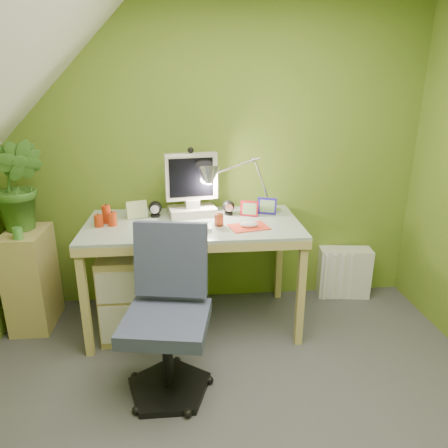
{
  "coord_description": "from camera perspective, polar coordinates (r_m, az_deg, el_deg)",
  "views": [
    {
      "loc": [
        -0.23,
        -1.58,
        1.73
      ],
      "look_at": [
        0.0,
        1.0,
        0.85
      ],
      "focal_mm": 33.0,
      "sensor_mm": 36.0,
      "label": 1
    }
  ],
  "objects": [
    {
      "name": "side_ledge",
      "position": [
        3.37,
        -25.08,
        -6.9
      ],
      "size": [
        0.28,
        0.42,
        0.74
      ],
      "primitive_type": "cube",
      "color": "tan",
      "rests_on": "floor"
    },
    {
      "name": "radiator",
      "position": [
        3.67,
        16.27,
        -6.44
      ],
      "size": [
        0.44,
        0.22,
        0.43
      ],
      "primitive_type": "cube",
      "rotation": [
        0.0,
        0.0,
        -0.12
      ],
      "color": "silver",
      "rests_on": "floor"
    },
    {
      "name": "mousepad",
      "position": [
        2.81,
        3.47,
        -0.4
      ],
      "size": [
        0.29,
        0.23,
        0.01
      ],
      "primitive_type": "cube",
      "rotation": [
        0.0,
        0.0,
        0.22
      ],
      "color": "red",
      "rests_on": "desk"
    },
    {
      "name": "wall_back",
      "position": [
        3.23,
        -0.97,
        9.32
      ],
      "size": [
        3.2,
        0.01,
        2.4
      ],
      "primitive_type": "cube",
      "color": "olive",
      "rests_on": "floor"
    },
    {
      "name": "candle_cluster",
      "position": [
        2.96,
        -16.1,
        1.09
      ],
      "size": [
        0.19,
        0.18,
        0.12
      ],
      "primitive_type": null,
      "rotation": [
        0.0,
        0.0,
        -0.22
      ],
      "color": "#B8320F",
      "rests_on": "desk"
    },
    {
      "name": "keyboard",
      "position": [
        2.78,
        -5.96,
        -0.54
      ],
      "size": [
        0.41,
        0.13,
        0.02
      ],
      "primitive_type": "cube",
      "rotation": [
        0.0,
        0.0,
        0.0
      ],
      "color": "white",
      "rests_on": "desk"
    },
    {
      "name": "green_cup",
      "position": [
        3.09,
        -26.66,
        -1.15
      ],
      "size": [
        0.07,
        0.07,
        0.08
      ],
      "primitive_type": "cylinder",
      "rotation": [
        0.0,
        0.0,
        -0.12
      ],
      "color": "#468838",
      "rests_on": "side_ledge"
    },
    {
      "name": "mouse",
      "position": [
        2.8,
        3.48,
        -0.06
      ],
      "size": [
        0.13,
        0.09,
        0.04
      ],
      "primitive_type": "ellipsoid",
      "rotation": [
        0.0,
        0.0,
        -0.15
      ],
      "color": "white",
      "rests_on": "mousepad"
    },
    {
      "name": "monitor",
      "position": [
        3.02,
        -4.54,
        5.83
      ],
      "size": [
        0.4,
        0.27,
        0.5
      ],
      "primitive_type": null,
      "rotation": [
        0.0,
        0.0,
        0.18
      ],
      "color": "beige",
      "rests_on": "desk"
    },
    {
      "name": "desk_lamp",
      "position": [
        3.04,
        4.01,
        7.11
      ],
      "size": [
        0.6,
        0.29,
        0.62
      ],
      "primitive_type": null,
      "rotation": [
        0.0,
        0.0,
        0.07
      ],
      "color": "#BBBBC0",
      "rests_on": "desk"
    },
    {
      "name": "potted_plant",
      "position": [
        3.2,
        -26.5,
        4.83
      ],
      "size": [
        0.39,
        0.32,
        0.65
      ],
      "primitive_type": "imported",
      "rotation": [
        0.0,
        0.0,
        -0.11
      ],
      "color": "#386923",
      "rests_on": "side_ledge"
    },
    {
      "name": "task_chair",
      "position": [
        2.38,
        -8.07,
        -13.06
      ],
      "size": [
        0.61,
        0.61,
        0.96
      ],
      "primitive_type": null,
      "rotation": [
        0.0,
        0.0,
        -0.17
      ],
      "color": "#383F5C",
      "rests_on": "floor"
    },
    {
      "name": "speaker_right",
      "position": [
        3.06,
        0.62,
        2.27
      ],
      "size": [
        0.09,
        0.09,
        0.11
      ],
      "primitive_type": null,
      "rotation": [
        0.0,
        0.0,
        0.01
      ],
      "color": "black",
      "rests_on": "desk"
    },
    {
      "name": "photo_frame_green",
      "position": [
        3.05,
        -11.98,
        1.96
      ],
      "size": [
        0.15,
        0.07,
        0.13
      ],
      "primitive_type": "cube",
      "rotation": [
        0.0,
        0.0,
        0.33
      ],
      "color": "#A7BA80",
      "rests_on": "desk"
    },
    {
      "name": "speaker_left",
      "position": [
        3.06,
        -9.51,
        2.07
      ],
      "size": [
        0.1,
        0.1,
        0.12
      ],
      "primitive_type": null,
      "rotation": [
        0.0,
        0.0,
        0.07
      ],
      "color": "black",
      "rests_on": "desk"
    },
    {
      "name": "desk",
      "position": [
        3.06,
        -4.17,
        -6.96
      ],
      "size": [
        1.51,
        0.76,
        0.81
      ],
      "primitive_type": null,
      "rotation": [
        0.0,
        0.0,
        0.0
      ],
      "color": "tan",
      "rests_on": "floor"
    },
    {
      "name": "amber_tumbler",
      "position": [
        2.83,
        -0.7,
        0.59
      ],
      "size": [
        0.07,
        0.07,
        0.08
      ],
      "primitive_type": "cylinder",
      "rotation": [
        0.0,
        0.0,
        -0.16
      ],
      "color": "maroon",
      "rests_on": "desk"
    },
    {
      "name": "photo_frame_blue",
      "position": [
        3.1,
        5.97,
        2.52
      ],
      "size": [
        0.14,
        0.06,
        0.12
      ],
      "primitive_type": "cube",
      "rotation": [
        0.0,
        0.0,
        -0.33
      ],
      "color": "#211595",
      "rests_on": "desk"
    },
    {
      "name": "floor",
      "position": [
        2.36,
        2.49,
        -28.63
      ],
      "size": [
        3.2,
        3.2,
        0.01
      ],
      "primitive_type": "cube",
      "color": "#47474C",
      "rests_on": "ground"
    },
    {
      "name": "photo_frame_red",
      "position": [
        3.04,
        3.52,
        2.17
      ],
      "size": [
        0.13,
        0.06,
        0.11
      ],
      "primitive_type": "cube",
      "rotation": [
        0.0,
        0.0,
        -0.35
      ],
      "color": "#B41320",
      "rests_on": "desk"
    }
  ]
}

